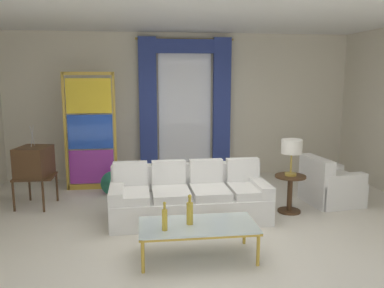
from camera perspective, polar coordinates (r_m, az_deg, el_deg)
The scene contains 14 objects.
ground_plane at distance 5.78m, azimuth 1.63°, elevation -11.84°, with size 16.00×16.00×0.00m, color silver.
wall_rear at distance 8.43m, azimuth -1.57°, elevation 5.52°, with size 8.00×0.12×3.00m, color beige.
ceiling_slab at distance 6.23m, azimuth 0.57°, elevation 18.01°, with size 8.00×7.60×0.04m, color white.
curtained_window at distance 8.26m, azimuth -0.99°, elevation 7.11°, with size 2.00×0.17×2.70m.
couch_white_long at distance 6.03m, azimuth -0.42°, elevation -7.82°, with size 2.35×0.96×0.86m.
coffee_table at distance 4.76m, azimuth 0.82°, elevation -11.84°, with size 1.38×0.69×0.41m.
bottle_blue_decanter at distance 4.54m, azimuth -3.96°, elevation -10.68°, with size 0.06×0.06×0.34m.
bottle_crystal_tall at distance 4.70m, azimuth -0.32°, elevation -9.76°, with size 0.08×0.08×0.36m.
vintage_tv at distance 6.95m, azimuth -21.79°, elevation -2.56°, with size 0.62×0.67×1.35m.
armchair_white at distance 7.09m, azimuth 19.09°, elevation -5.82°, with size 0.91×0.90×0.80m.
stained_glass_divider at distance 7.61m, azimuth -14.41°, elevation 1.39°, with size 0.95×0.05×2.20m.
peacock_figurine at distance 7.27m, azimuth -11.38°, elevation -5.64°, with size 0.44×0.60×0.50m.
round_side_table at distance 6.45m, azimuth 13.90°, elevation -6.47°, with size 0.48×0.48×0.59m.
table_lamp_brass at distance 6.30m, azimuth 14.15°, elevation -0.59°, with size 0.32×0.32×0.57m.
Camera 1 is at (-0.85, -5.31, 2.14)m, focal length 37.07 mm.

